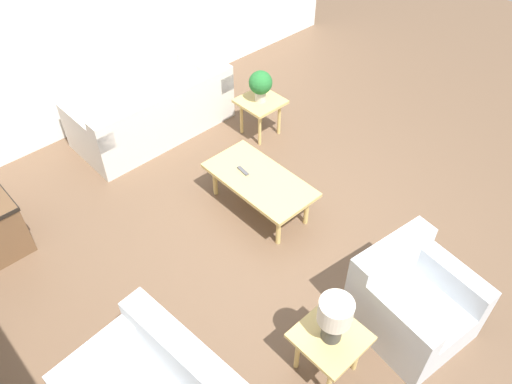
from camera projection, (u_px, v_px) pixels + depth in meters
The scene contains 10 objects.
ground_plane at pixel (295, 225), 5.20m from camera, with size 14.00×14.00×0.00m, color brown.
wall_right at pixel (114, 7), 5.88m from camera, with size 0.12×7.20×2.70m.
sofa at pixel (154, 114), 6.17m from camera, with size 0.92×1.92×0.73m.
armchair at pixel (409, 301), 4.16m from camera, with size 0.95×0.90×0.78m.
coffee_table at pixel (259, 182), 5.12m from camera, with size 1.18×0.60×0.42m.
side_table_plant at pixel (260, 106), 6.06m from camera, with size 0.49×0.49×0.49m.
side_table_lamp at pixel (330, 341), 3.78m from camera, with size 0.49×0.49×0.49m.
potted_plant at pixel (261, 84), 5.85m from camera, with size 0.28×0.28×0.38m.
table_lamp at pixel (335, 317), 3.55m from camera, with size 0.25×0.25×0.43m.
remote_control at pixel (243, 171), 5.16m from camera, with size 0.16×0.06×0.02m.
Camera 1 is at (-2.30, 2.69, 3.85)m, focal length 35.00 mm.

